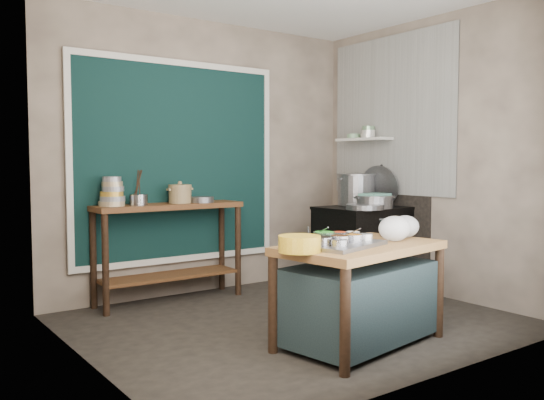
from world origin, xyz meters
TOP-DOWN VIEW (x-y plane):
  - floor at (0.00, 0.00)m, footprint 3.50×3.00m
  - back_wall at (0.00, 1.51)m, footprint 3.50×0.02m
  - left_wall at (-1.76, 0.00)m, footprint 0.02×3.00m
  - right_wall at (1.76, 0.00)m, footprint 0.02×3.00m
  - curtain_panel at (-0.35, 1.47)m, footprint 2.10×0.02m
  - curtain_frame at (-0.35, 1.46)m, footprint 2.22×0.03m
  - tile_panel at (1.74, 0.55)m, footprint 0.02×1.70m
  - soot_patch at (1.74, 0.65)m, footprint 0.01×1.30m
  - wall_shelf at (1.63, 0.85)m, footprint 0.22×0.70m
  - prep_table at (0.01, -0.75)m, footprint 1.35×0.91m
  - back_counter at (-0.55, 1.28)m, footprint 1.45×0.40m
  - stove_block at (1.35, 0.55)m, footprint 0.90×0.68m
  - stove_top at (1.35, 0.55)m, footprint 0.92×0.69m
  - condiment_tray at (-0.20, -0.75)m, footprint 0.72×0.60m
  - condiment_bowls at (-0.22, -0.72)m, footprint 0.55×0.41m
  - yellow_basin at (-0.59, -0.79)m, footprint 0.29×0.29m
  - saucepan at (0.53, -0.61)m, footprint 0.28×0.28m
  - plastic_bag_a at (0.32, -0.80)m, footprint 0.27×0.24m
  - plastic_bag_b at (0.54, -0.71)m, footprint 0.30×0.28m
  - bowl_stack at (-1.10, 1.30)m, footprint 0.24×0.24m
  - utensil_cup at (-0.86, 1.26)m, footprint 0.22×0.22m
  - ceramic_crock at (-0.42, 1.29)m, footprint 0.27×0.27m
  - wide_bowl at (-0.21, 1.23)m, footprint 0.28×0.28m
  - stock_pot at (1.44, 0.77)m, footprint 0.50×0.50m
  - pot_lid at (1.60, 0.57)m, footprint 0.21×0.46m
  - steamer at (1.30, 0.35)m, footprint 0.50×0.50m
  - green_cloth at (1.30, 0.35)m, footprint 0.29×0.23m
  - shallow_pan at (1.10, 0.30)m, footprint 0.42×0.42m
  - shelf_bowl_stack at (1.63, 0.78)m, footprint 0.16×0.16m
  - shelf_bowl_green at (1.63, 1.02)m, footprint 0.18×0.18m

SIDE VIEW (x-z plane):
  - floor at x=0.00m, z-range -0.02..0.00m
  - prep_table at x=0.01m, z-range 0.00..0.75m
  - stove_block at x=1.35m, z-range 0.00..0.85m
  - back_counter at x=-0.55m, z-range 0.00..0.95m
  - soot_patch at x=1.74m, z-range 0.05..1.35m
  - condiment_tray at x=-0.20m, z-range 0.75..0.78m
  - yellow_basin at x=-0.59m, z-range 0.75..0.86m
  - condiment_bowls at x=-0.22m, z-range 0.77..0.84m
  - saucepan at x=0.53m, z-range 0.75..0.89m
  - plastic_bag_b at x=0.54m, z-range 0.75..0.93m
  - plastic_bag_a at x=0.32m, z-range 0.75..0.94m
  - stove_top at x=1.35m, z-range 0.85..0.88m
  - shallow_pan at x=1.10m, z-range 0.88..0.93m
  - steamer at x=1.30m, z-range 0.88..1.01m
  - wide_bowl at x=-0.21m, z-range 0.95..1.01m
  - utensil_cup at x=-0.86m, z-range 0.95..1.05m
  - green_cloth at x=1.30m, z-range 1.01..1.03m
  - ceramic_crock at x=-0.42m, z-range 0.95..1.11m
  - stock_pot at x=1.44m, z-range 0.88..1.22m
  - bowl_stack at x=-1.10m, z-range 0.93..1.20m
  - pot_lid at x=1.60m, z-range 0.88..1.32m
  - curtain_panel at x=-0.35m, z-range 0.40..2.30m
  - curtain_frame at x=-0.35m, z-range 0.34..2.36m
  - back_wall at x=0.00m, z-range 0.00..2.80m
  - left_wall at x=-1.76m, z-range 0.00..2.80m
  - right_wall at x=1.76m, z-range 0.00..2.80m
  - wall_shelf at x=1.63m, z-range 1.59..1.61m
  - shelf_bowl_green at x=1.63m, z-range 1.61..1.67m
  - shelf_bowl_stack at x=1.63m, z-range 1.61..1.74m
  - tile_panel at x=1.74m, z-range 1.00..2.70m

